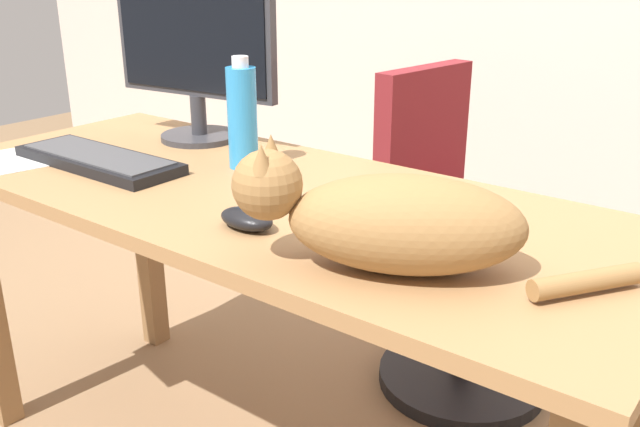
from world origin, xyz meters
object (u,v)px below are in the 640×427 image
(office_chair, at_px, (455,258))
(computer_mouse, at_px, (247,219))
(monitor, at_px, (194,51))
(water_bottle, at_px, (242,117))
(keyboard, at_px, (98,159))
(cat, at_px, (391,219))

(office_chair, distance_m, computer_mouse, 0.91)
(monitor, relative_size, water_bottle, 1.93)
(computer_mouse, xyz_separation_m, water_bottle, (-0.26, 0.27, 0.10))
(office_chair, height_order, keyboard, office_chair)
(monitor, relative_size, cat, 0.86)
(cat, relative_size, water_bottle, 2.24)
(office_chair, distance_m, water_bottle, 0.78)
(cat, relative_size, computer_mouse, 5.05)
(keyboard, distance_m, computer_mouse, 0.54)
(office_chair, height_order, computer_mouse, office_chair)
(office_chair, relative_size, water_bottle, 3.67)
(keyboard, xyz_separation_m, computer_mouse, (0.54, -0.08, 0.00))
(monitor, distance_m, water_bottle, 0.30)
(cat, height_order, water_bottle, water_bottle)
(monitor, distance_m, computer_mouse, 0.68)
(monitor, xyz_separation_m, water_bottle, (0.26, -0.11, -0.11))
(monitor, distance_m, cat, 0.91)
(office_chair, bearing_deg, computer_mouse, -90.81)
(keyboard, bearing_deg, computer_mouse, -8.38)
(monitor, height_order, cat, monitor)
(keyboard, height_order, water_bottle, water_bottle)
(water_bottle, bearing_deg, monitor, 157.25)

